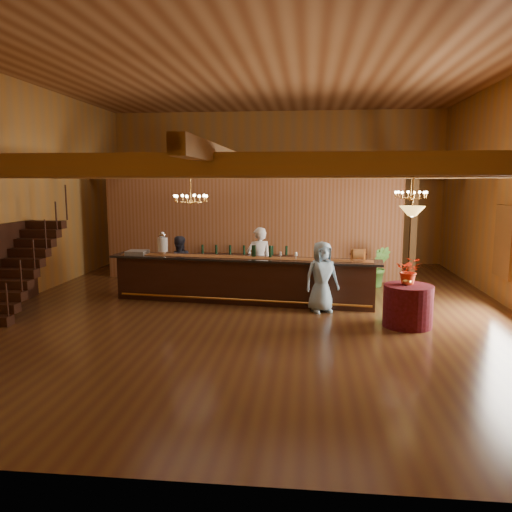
# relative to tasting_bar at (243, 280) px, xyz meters

# --- Properties ---
(floor) EXTENTS (14.00, 14.00, 0.00)m
(floor) POSITION_rel_tasting_bar_xyz_m (0.38, -0.55, -0.57)
(floor) COLOR #472716
(floor) RESTS_ON ground
(ceiling) EXTENTS (14.00, 14.00, 0.00)m
(ceiling) POSITION_rel_tasting_bar_xyz_m (0.38, -0.55, 4.93)
(ceiling) COLOR #A77143
(ceiling) RESTS_ON wall_back
(wall_back) EXTENTS (12.00, 0.10, 5.50)m
(wall_back) POSITION_rel_tasting_bar_xyz_m (0.38, 6.45, 2.18)
(wall_back) COLOR #AD722D
(wall_back) RESTS_ON floor
(wall_front) EXTENTS (12.00, 0.10, 5.50)m
(wall_front) POSITION_rel_tasting_bar_xyz_m (0.38, -7.55, 2.18)
(wall_front) COLOR #AD722D
(wall_front) RESTS_ON floor
(wall_left) EXTENTS (0.10, 14.00, 5.50)m
(wall_left) POSITION_rel_tasting_bar_xyz_m (-5.62, -0.55, 2.18)
(wall_left) COLOR #AD722D
(wall_left) RESTS_ON floor
(beam_grid) EXTENTS (11.90, 13.90, 0.39)m
(beam_grid) POSITION_rel_tasting_bar_xyz_m (0.38, -0.05, 2.67)
(beam_grid) COLOR brown
(beam_grid) RESTS_ON wall_left
(support_posts) EXTENTS (9.20, 10.20, 3.20)m
(support_posts) POSITION_rel_tasting_bar_xyz_m (0.38, -1.05, 1.03)
(support_posts) COLOR brown
(support_posts) RESTS_ON floor
(partition_wall) EXTENTS (9.00, 0.18, 3.10)m
(partition_wall) POSITION_rel_tasting_bar_xyz_m (-0.12, 2.95, 0.98)
(partition_wall) COLOR brown
(partition_wall) RESTS_ON floor
(window_right_back) EXTENTS (0.12, 1.05, 1.75)m
(window_right_back) POSITION_rel_tasting_bar_xyz_m (6.33, 0.45, 0.98)
(window_right_back) COLOR white
(window_right_back) RESTS_ON wall_right
(staircase) EXTENTS (1.00, 2.80, 2.00)m
(staircase) POSITION_rel_tasting_bar_xyz_m (-5.07, -1.29, 0.43)
(staircase) COLOR black
(staircase) RESTS_ON floor
(backroom_boxes) EXTENTS (4.10, 0.60, 1.10)m
(backroom_boxes) POSITION_rel_tasting_bar_xyz_m (0.09, 4.95, -0.04)
(backroom_boxes) COLOR black
(backroom_boxes) RESTS_ON floor
(tasting_bar) EXTENTS (6.81, 1.57, 1.14)m
(tasting_bar) POSITION_rel_tasting_bar_xyz_m (0.00, 0.00, 0.00)
(tasting_bar) COLOR black
(tasting_bar) RESTS_ON floor
(beverage_dispenser) EXTENTS (0.26, 0.26, 0.60)m
(beverage_dispenser) POSITION_rel_tasting_bar_xyz_m (-2.11, 0.29, 0.84)
(beverage_dispenser) COLOR silver
(beverage_dispenser) RESTS_ON tasting_bar
(glass_rack_tray) EXTENTS (0.50, 0.50, 0.10)m
(glass_rack_tray) POSITION_rel_tasting_bar_xyz_m (-2.78, 0.25, 0.60)
(glass_rack_tray) COLOR gray
(glass_rack_tray) RESTS_ON tasting_bar
(raffle_drum) EXTENTS (0.34, 0.24, 0.30)m
(raffle_drum) POSITION_rel_tasting_bar_xyz_m (2.77, -0.35, 0.73)
(raffle_drum) COLOR #A87031
(raffle_drum) RESTS_ON tasting_bar
(bar_bottle_0) EXTENTS (0.07, 0.07, 0.30)m
(bar_bottle_0) POSITION_rel_tasting_bar_xyz_m (0.25, 0.10, 0.70)
(bar_bottle_0) COLOR black
(bar_bottle_0) RESTS_ON tasting_bar
(bar_bottle_1) EXTENTS (0.07, 0.07, 0.30)m
(bar_bottle_1) POSITION_rel_tasting_bar_xyz_m (0.28, 0.10, 0.70)
(bar_bottle_1) COLOR black
(bar_bottle_1) RESTS_ON tasting_bar
(bar_bottle_2) EXTENTS (0.07, 0.07, 0.30)m
(bar_bottle_2) POSITION_rel_tasting_bar_xyz_m (0.68, 0.06, 0.70)
(bar_bottle_2) COLOR black
(bar_bottle_2) RESTS_ON tasting_bar
(backbar_shelf) EXTENTS (2.96, 0.73, 0.82)m
(backbar_shelf) POSITION_rel_tasting_bar_xyz_m (-0.29, 2.54, -0.16)
(backbar_shelf) COLOR black
(backbar_shelf) RESTS_ON floor
(round_table) EXTENTS (1.01, 1.01, 0.87)m
(round_table) POSITION_rel_tasting_bar_xyz_m (3.68, -1.73, -0.14)
(round_table) COLOR #561223
(round_table) RESTS_ON floor
(chandelier_left) EXTENTS (0.80, 0.80, 0.76)m
(chandelier_left) POSITION_rel_tasting_bar_xyz_m (-1.20, -0.35, 2.02)
(chandelier_left) COLOR gold
(chandelier_left) RESTS_ON beam_grid
(chandelier_right) EXTENTS (0.80, 0.80, 0.70)m
(chandelier_right) POSITION_rel_tasting_bar_xyz_m (4.20, 1.10, 2.09)
(chandelier_right) COLOR gold
(chandelier_right) RESTS_ON beam_grid
(pendant_lamp) EXTENTS (0.52, 0.52, 0.90)m
(pendant_lamp) POSITION_rel_tasting_bar_xyz_m (3.68, -1.73, 1.83)
(pendant_lamp) COLOR gold
(pendant_lamp) RESTS_ON beam_grid
(bartender) EXTENTS (0.78, 0.65, 1.82)m
(bartender) POSITION_rel_tasting_bar_xyz_m (0.33, 0.74, 0.34)
(bartender) COLOR white
(bartender) RESTS_ON floor
(staff_second) EXTENTS (0.91, 0.80, 1.56)m
(staff_second) POSITION_rel_tasting_bar_xyz_m (-1.82, 0.75, 0.21)
(staff_second) COLOR #282834
(staff_second) RESTS_ON floor
(guest) EXTENTS (0.94, 0.78, 1.64)m
(guest) POSITION_rel_tasting_bar_xyz_m (1.93, -0.73, 0.25)
(guest) COLOR #88ABC4
(guest) RESTS_ON floor
(floor_plant) EXTENTS (0.67, 0.55, 1.18)m
(floor_plant) POSITION_rel_tasting_bar_xyz_m (3.61, 2.22, 0.02)
(floor_plant) COLOR #3F7328
(floor_plant) RESTS_ON floor
(table_flowers) EXTENTS (0.63, 0.59, 0.58)m
(table_flowers) POSITION_rel_tasting_bar_xyz_m (3.70, -1.63, 0.59)
(table_flowers) COLOR red
(table_flowers) RESTS_ON round_table
(table_vase) EXTENTS (0.20, 0.20, 0.31)m
(table_vase) POSITION_rel_tasting_bar_xyz_m (3.64, -1.72, 0.45)
(table_vase) COLOR gold
(table_vase) RESTS_ON round_table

